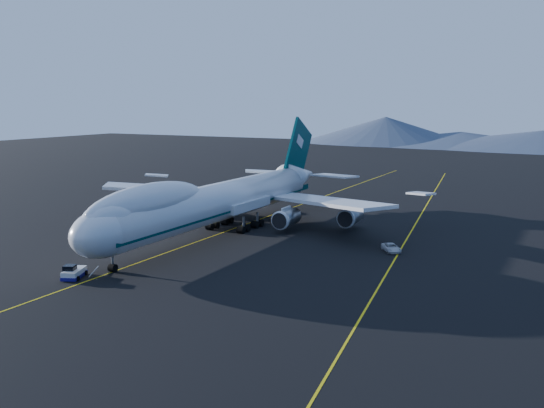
% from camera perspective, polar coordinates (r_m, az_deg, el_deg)
% --- Properties ---
extents(ground, '(500.00, 500.00, 0.00)m').
position_cam_1_polar(ground, '(104.91, -5.03, -2.83)').
color(ground, black).
rests_on(ground, ground).
extents(taxiway_line_main, '(0.25, 220.00, 0.01)m').
position_cam_1_polar(taxiway_line_main, '(104.90, -5.03, -2.82)').
color(taxiway_line_main, yellow).
rests_on(taxiway_line_main, ground).
extents(taxiway_line_side, '(28.08, 198.09, 0.01)m').
position_cam_1_polar(taxiway_line_side, '(102.14, 12.49, -3.36)').
color(taxiway_line_side, yellow).
rests_on(taxiway_line_side, ground).
extents(boeing_747, '(59.62, 72.43, 19.37)m').
position_cam_1_polar(boeing_747, '(103.84, -5.07, 0.31)').
color(boeing_747, silver).
rests_on(boeing_747, ground).
extents(pushback_tug, '(3.44, 4.53, 1.77)m').
position_cam_1_polar(pushback_tug, '(82.94, -18.12, -6.24)').
color(pushback_tug, silver).
rests_on(pushback_tug, ground).
extents(service_van, '(4.25, 4.84, 1.24)m').
position_cam_1_polar(service_van, '(94.02, 11.16, -4.05)').
color(service_van, silver).
rests_on(service_van, ground).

